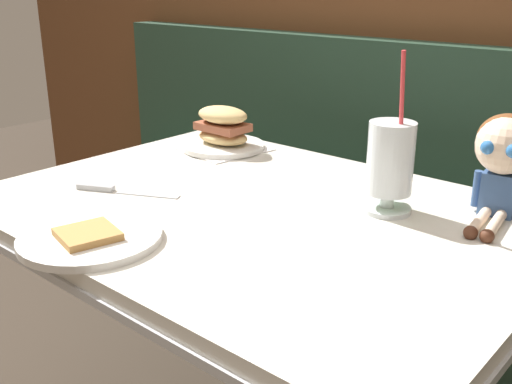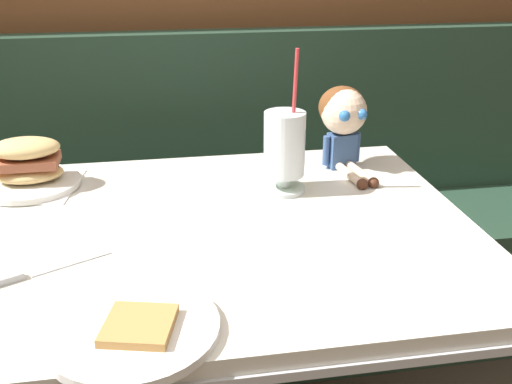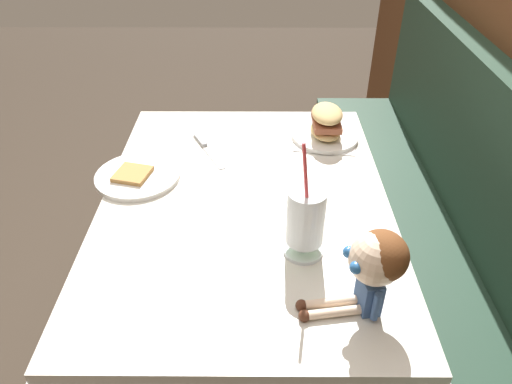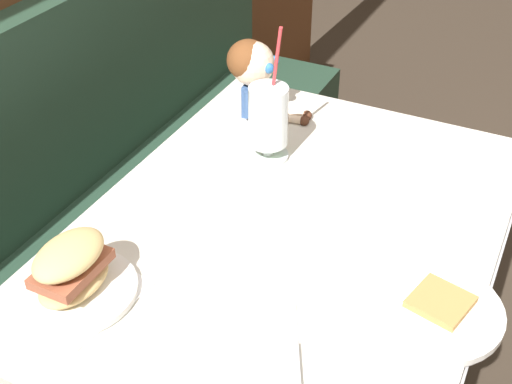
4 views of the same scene
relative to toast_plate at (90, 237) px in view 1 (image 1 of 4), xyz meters
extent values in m
cube|color=#233D2D|center=(0.11, 0.91, -0.52)|extent=(2.60, 0.48, 0.45)
cube|color=#233D2D|center=(0.11, 1.10, -0.02)|extent=(2.60, 0.10, 0.55)
cube|color=silver|center=(0.11, 0.32, -0.02)|extent=(1.10, 0.80, 0.03)
cube|color=#B7BABF|center=(0.11, 0.32, -0.05)|extent=(1.11, 0.81, 0.02)
cylinder|color=#A5A8AD|center=(0.11, 0.32, -0.38)|extent=(0.14, 0.14, 0.65)
cylinder|color=white|center=(0.00, 0.00, 0.00)|extent=(0.25, 0.25, 0.01)
cube|color=#B78447|center=(0.01, -0.01, 0.01)|extent=(0.12, 0.12, 0.01)
cylinder|color=silver|center=(0.32, 0.47, 0.00)|extent=(0.10, 0.10, 0.01)
cylinder|color=silver|center=(0.32, 0.47, 0.02)|extent=(0.03, 0.03, 0.03)
cylinder|color=silver|center=(0.32, 0.47, 0.10)|extent=(0.09, 0.09, 0.14)
cylinder|color=#ADE0A8|center=(0.32, 0.47, 0.09)|extent=(0.08, 0.08, 0.12)
cylinder|color=#DB383D|center=(0.34, 0.46, 0.20)|extent=(0.01, 0.03, 0.22)
cube|color=white|center=(-0.24, 0.58, -0.01)|extent=(0.23, 0.23, 0.00)
cylinder|color=white|center=(-0.24, 0.58, 0.00)|extent=(0.22, 0.22, 0.01)
ellipsoid|color=tan|center=(-0.24, 0.58, 0.03)|extent=(0.15, 0.10, 0.04)
cube|color=#995138|center=(-0.24, 0.58, 0.05)|extent=(0.14, 0.09, 0.02)
ellipsoid|color=tan|center=(-0.24, 0.58, 0.09)|extent=(0.15, 0.10, 0.04)
cube|color=silver|center=(-0.11, 0.22, -0.01)|extent=(0.13, 0.08, 0.00)
cube|color=#B2B5BA|center=(-0.22, 0.17, 0.00)|extent=(0.08, 0.05, 0.01)
cube|color=#385689|center=(0.49, 0.59, 0.03)|extent=(0.07, 0.05, 0.08)
sphere|color=beige|center=(0.49, 0.59, 0.13)|extent=(0.11, 0.11, 0.11)
ellipsoid|color=brown|center=(0.49, 0.60, 0.14)|extent=(0.13, 0.12, 0.10)
sphere|color=#2D6BB2|center=(0.47, 0.54, 0.14)|extent=(0.03, 0.03, 0.03)
cylinder|color=beige|center=(0.49, 0.51, 0.00)|extent=(0.04, 0.12, 0.02)
cylinder|color=beige|center=(0.51, 0.51, 0.00)|extent=(0.04, 0.12, 0.02)
sphere|color=#4C2819|center=(0.50, 0.45, 0.00)|extent=(0.03, 0.03, 0.03)
sphere|color=#4C2819|center=(0.52, 0.46, 0.00)|extent=(0.03, 0.03, 0.03)
cylinder|color=#385689|center=(0.45, 0.59, 0.04)|extent=(0.02, 0.02, 0.07)
camera|label=1|loc=(0.85, -0.54, 0.43)|focal=42.25mm
camera|label=2|loc=(0.06, -0.71, 0.51)|focal=41.37mm
camera|label=3|loc=(1.19, 0.36, 0.80)|focal=33.89mm
camera|label=4|loc=(-0.89, -0.09, 0.86)|focal=47.72mm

